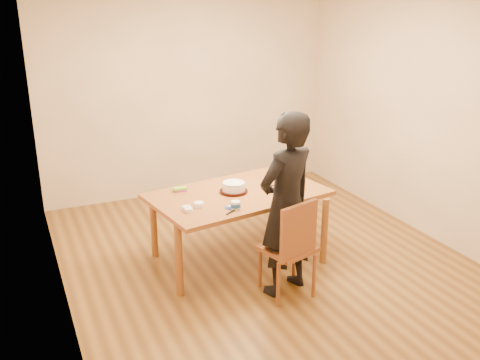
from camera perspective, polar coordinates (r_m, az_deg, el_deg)
name	(u,v)px	position (r m, az deg, el deg)	size (l,w,h in m)	color
room_shell	(248,126)	(5.58, 0.90, 5.80)	(4.00, 4.50, 2.70)	brown
dining_table	(238,194)	(5.40, -0.22, -1.54)	(1.73, 1.03, 0.04)	brown
dining_chair	(287,248)	(4.94, 5.07, -7.25)	(0.43, 0.43, 0.04)	brown
cake_plate	(234,191)	(5.40, -0.68, -1.20)	(0.28, 0.28, 0.02)	#BA110C
cake	(234,187)	(5.38, -0.69, -0.73)	(0.23, 0.23, 0.07)	white
frosting_dome	(234,182)	(5.36, -0.69, -0.23)	(0.23, 0.23, 0.03)	white
frosting_tub	(236,205)	(4.97, -0.47, -2.70)	(0.09, 0.09, 0.08)	white
frosting_lid	(229,207)	(5.01, -1.16, -2.94)	(0.09, 0.09, 0.01)	#1C32B9
frosting_dollop	(229,206)	(5.00, -1.16, -2.81)	(0.04, 0.04, 0.02)	white
ramekin_green	(189,210)	(4.93, -5.50, -3.22)	(0.08, 0.08, 0.04)	white
ramekin_yellow	(199,205)	(5.04, -4.42, -2.62)	(0.09, 0.09, 0.04)	white
ramekin_multi	(187,208)	(4.97, -5.71, -3.02)	(0.08, 0.08, 0.04)	white
candy_box_pink	(181,190)	(5.45, -6.36, -1.11)	(0.12, 0.06, 0.02)	#E73680
candy_box_green	(180,189)	(5.45, -6.44, -0.91)	(0.14, 0.07, 0.02)	green
spatula	(232,212)	(4.92, -0.86, -3.38)	(0.17, 0.02, 0.01)	black
person	(286,205)	(4.81, 4.95, -2.67)	(0.63, 0.41, 1.72)	black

